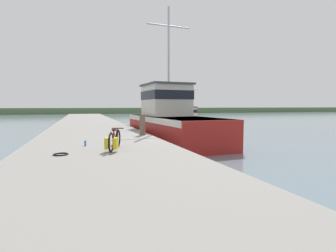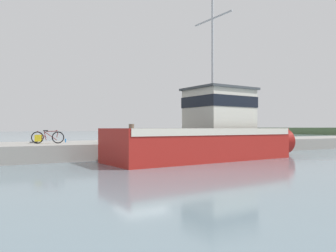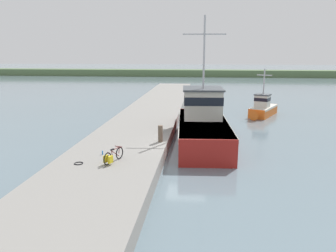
{
  "view_description": "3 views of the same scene",
  "coord_description": "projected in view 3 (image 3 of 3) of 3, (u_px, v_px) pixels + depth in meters",
  "views": [
    {
      "loc": [
        -4.71,
        -13.21,
        2.38
      ],
      "look_at": [
        -0.67,
        -1.04,
        1.4
      ],
      "focal_mm": 28.0,
      "sensor_mm": 36.0,
      "label": 1
    },
    {
      "loc": [
        15.3,
        -7.23,
        1.71
      ],
      "look_at": [
        -0.09,
        1.63,
        1.81
      ],
      "focal_mm": 35.0,
      "sensor_mm": 36.0,
      "label": 2
    },
    {
      "loc": [
        0.92,
        -19.97,
        6.49
      ],
      "look_at": [
        -1.37,
        1.96,
        1.5
      ],
      "focal_mm": 35.0,
      "sensor_mm": 36.0,
      "label": 3
    }
  ],
  "objects": [
    {
      "name": "hose_coil",
      "position": [
        79.0,
        163.0,
        16.91
      ],
      "size": [
        0.46,
        0.46,
        0.04
      ],
      "primitive_type": "torus",
      "color": "black",
      "rests_on": "dock_pier"
    },
    {
      "name": "mooring_post",
      "position": [
        160.0,
        134.0,
        20.92
      ],
      "size": [
        0.3,
        0.3,
        1.08
      ],
      "primitive_type": "cylinder",
      "color": "brown",
      "rests_on": "dock_pier"
    },
    {
      "name": "dock_pier",
      "position": [
        124.0,
        148.0,
        21.21
      ],
      "size": [
        5.65,
        80.0,
        0.85
      ],
      "primitive_type": "cube",
      "color": "gray",
      "rests_on": "ground_plane"
    },
    {
      "name": "boat_orange_near",
      "position": [
        263.0,
        108.0,
        33.86
      ],
      "size": [
        3.63,
        5.52,
        4.85
      ],
      "rotation": [
        0.0,
        0.0,
        2.68
      ],
      "color": "orange",
      "rests_on": "ground_plane"
    },
    {
      "name": "bicycle_touring",
      "position": [
        112.0,
        157.0,
        16.99
      ],
      "size": [
        0.78,
        1.66,
        0.73
      ],
      "rotation": [
        0.0,
        0.0,
        -0.34
      ],
      "color": "black",
      "rests_on": "dock_pier"
    },
    {
      "name": "ground_plane",
      "position": [
        186.0,
        156.0,
        20.9
      ],
      "size": [
        320.0,
        320.0,
        0.0
      ],
      "primitive_type": "plane",
      "color": "slate"
    },
    {
      "name": "far_shoreline",
      "position": [
        313.0,
        74.0,
        86.06
      ],
      "size": [
        180.0,
        5.0,
        1.79
      ],
      "primitive_type": "cube",
      "color": "#567047",
      "rests_on": "ground_plane"
    },
    {
      "name": "water_bottle_by_bike",
      "position": [
        103.0,
        153.0,
        18.42
      ],
      "size": [
        0.07,
        0.07,
        0.21
      ],
      "primitive_type": "cylinder",
      "color": "blue",
      "rests_on": "dock_pier"
    },
    {
      "name": "fishing_boat_main",
      "position": [
        203.0,
        123.0,
        24.0
      ],
      "size": [
        4.01,
        12.22,
        8.99
      ],
      "rotation": [
        0.0,
        0.0,
        0.06
      ],
      "color": "maroon",
      "rests_on": "ground_plane"
    }
  ]
}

